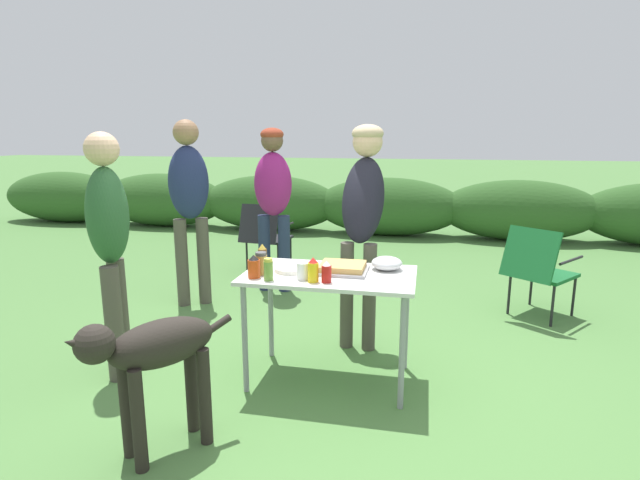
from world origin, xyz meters
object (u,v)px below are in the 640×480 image
at_px(spice_jar, 261,263).
at_px(hot_sauce_bottle, 254,267).
at_px(paper_cup_stack, 303,271).
at_px(plate_stack, 292,269).
at_px(beer_bottle, 262,256).
at_px(camp_chair_near_hedge, 265,234).
at_px(mixing_bowl, 387,263).
at_px(ketchup_bottle, 327,272).
at_px(mustard_bottle, 313,270).
at_px(relish_jar, 268,270).
at_px(dog, 154,355).
at_px(standing_person_with_beanie, 363,205).
at_px(food_tray, 342,268).
at_px(folding_table, 329,285).
at_px(camp_chair_green_behind_table, 538,267).
at_px(standing_person_in_navy_coat, 273,192).
at_px(standing_person_in_dark_puffer, 109,233).
at_px(standing_person_in_red_jacket, 189,195).

distance_m(spice_jar, hot_sauce_bottle, 0.09).
bearing_deg(paper_cup_stack, plate_stack, 124.86).
relative_size(beer_bottle, camp_chair_near_hedge, 0.20).
height_order(mixing_bowl, spice_jar, spice_jar).
bearing_deg(ketchup_bottle, mustard_bottle, -175.79).
bearing_deg(ketchup_bottle, beer_bottle, 153.39).
bearing_deg(spice_jar, camp_chair_near_hedge, 107.84).
height_order(plate_stack, ketchup_bottle, ketchup_bottle).
bearing_deg(relish_jar, dog, -116.74).
height_order(spice_jar, standing_person_with_beanie, standing_person_with_beanie).
bearing_deg(food_tray, paper_cup_stack, -134.11).
bearing_deg(hot_sauce_bottle, food_tray, 25.28).
relative_size(food_tray, hot_sauce_bottle, 2.22).
relative_size(folding_table, camp_chair_green_behind_table, 1.32).
xyz_separation_m(standing_person_with_beanie, standing_person_in_navy_coat, (-1.06, 1.13, -0.06)).
bearing_deg(standing_person_in_navy_coat, standing_person_in_dark_puffer, -106.01).
xyz_separation_m(camp_chair_green_behind_table, camp_chair_near_hedge, (-2.83, 0.93, 0.00)).
relative_size(food_tray, mixing_bowl, 1.59).
xyz_separation_m(food_tray, ketchup_bottle, (-0.06, -0.25, 0.04)).
bearing_deg(dog, plate_stack, -77.56).
bearing_deg(ketchup_bottle, standing_person_in_dark_puffer, -179.74).
xyz_separation_m(folding_table, paper_cup_stack, (-0.14, -0.16, 0.13)).
bearing_deg(standing_person_with_beanie, relish_jar, -112.47).
distance_m(folding_table, standing_person_in_dark_puffer, 1.48).
height_order(food_tray, camp_chair_green_behind_table, camp_chair_green_behind_table).
xyz_separation_m(ketchup_bottle, dog, (-0.73, -0.76, -0.26)).
bearing_deg(camp_chair_green_behind_table, standing_person_in_navy_coat, -148.48).
relative_size(mustard_bottle, standing_person_in_navy_coat, 0.09).
bearing_deg(standing_person_in_red_jacket, folding_table, -70.26).
distance_m(folding_table, hot_sauce_bottle, 0.51).
height_order(spice_jar, mustard_bottle, mustard_bottle).
height_order(paper_cup_stack, standing_person_in_navy_coat, standing_person_in_navy_coat).
bearing_deg(paper_cup_stack, mustard_bottle, -28.22).
distance_m(folding_table, spice_jar, 0.46).
distance_m(spice_jar, beer_bottle, 0.16).
height_order(ketchup_bottle, relish_jar, relish_jar).
bearing_deg(mustard_bottle, camp_chair_green_behind_table, 46.10).
bearing_deg(beer_bottle, camp_chair_near_hedge, 108.00).
xyz_separation_m(food_tray, standing_person_in_navy_coat, (-1.01, 1.75, 0.27)).
xyz_separation_m(ketchup_bottle, beer_bottle, (-0.49, 0.24, 0.01)).
relative_size(standing_person_with_beanie, standing_person_in_navy_coat, 1.01).
relative_size(plate_stack, standing_person_in_red_jacket, 0.13).
relative_size(mixing_bowl, standing_person_in_dark_puffer, 0.12).
bearing_deg(food_tray, mixing_bowl, 22.59).
xyz_separation_m(mixing_bowl, mustard_bottle, (-0.42, -0.37, 0.03)).
bearing_deg(beer_bottle, mixing_bowl, 8.48).
bearing_deg(standing_person_in_navy_coat, folding_table, -64.67).
height_order(ketchup_bottle, standing_person_in_red_jacket, standing_person_in_red_jacket).
distance_m(mixing_bowl, camp_chair_green_behind_table, 1.85).
bearing_deg(mustard_bottle, relish_jar, -174.43).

